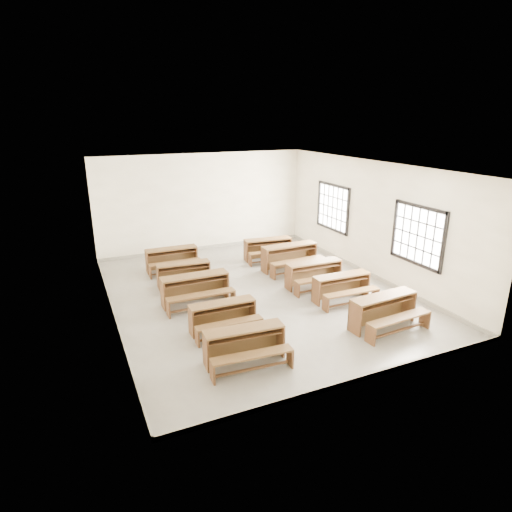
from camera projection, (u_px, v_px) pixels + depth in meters
name	position (u px, v px, depth m)	size (l,w,h in m)	color
room	(259.00, 211.00, 10.34)	(8.50, 8.50, 3.20)	gray
desk_set_0	(245.00, 343.00, 7.79)	(1.53, 0.87, 0.67)	brown
desk_set_1	(223.00, 315.00, 8.95)	(1.41, 0.74, 0.63)	brown
desk_set_2	(196.00, 287.00, 10.23)	(1.61, 0.84, 0.72)	brown
desk_set_3	(184.00, 273.00, 11.35)	(1.44, 0.82, 0.63)	brown
desk_set_4	(172.00, 257.00, 12.48)	(1.49, 0.79, 0.67)	brown
desk_set_5	(384.00, 309.00, 9.10)	(1.63, 0.92, 0.71)	brown
desk_set_6	(342.00, 286.00, 10.43)	(1.47, 0.78, 0.65)	brown
desk_set_7	(314.00, 272.00, 11.27)	(1.54, 0.83, 0.69)	brown
desk_set_8	(290.00, 255.00, 12.52)	(1.69, 0.90, 0.75)	brown
desk_set_9	(268.00, 248.00, 13.42)	(1.57, 0.93, 0.67)	brown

